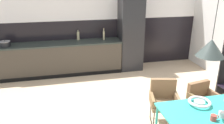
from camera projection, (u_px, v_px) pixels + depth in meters
name	position (u px, v px, depth m)	size (l,w,h in m)	color
back_wall_splashback_dark	(97.00, 44.00, 6.59)	(6.33, 0.12, 1.42)	black
kitchen_counter	(55.00, 59.00, 6.10)	(3.63, 0.63, 0.89)	#3D362D
refrigerator_column	(130.00, 35.00, 6.35)	(0.63, 0.60, 2.01)	#232326
dining_table	(220.00, 113.00, 3.19)	(1.68, 0.82, 0.74)	teal
armchair_far_side	(164.00, 97.00, 4.00)	(0.58, 0.57, 0.81)	brown
armchair_near_window	(202.00, 97.00, 4.05)	(0.56, 0.55, 0.74)	brown
fruit_bowl	(199.00, 102.00, 3.31)	(0.33, 0.33, 0.07)	silver
mug_white_ceramic	(222.00, 114.00, 3.01)	(0.13, 0.08, 0.08)	white
mug_short_terracotta	(214.00, 118.00, 2.94)	(0.12, 0.08, 0.08)	#B23D33
cooking_pot	(5.00, 44.00, 5.63)	(0.27, 0.27, 0.16)	black
bottle_wine_green	(104.00, 35.00, 6.25)	(0.06, 0.06, 0.32)	tan
bottle_oil_tall	(78.00, 36.00, 6.23)	(0.07, 0.07, 0.28)	tan
pendant_lamp_over_table_near	(211.00, 48.00, 2.76)	(0.35, 0.35, 1.20)	black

